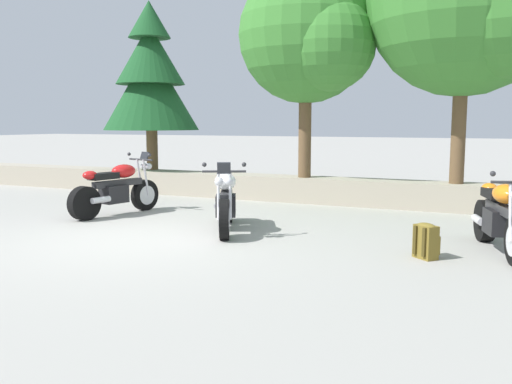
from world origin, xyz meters
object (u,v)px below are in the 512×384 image
(rider_backpack, at_px, (426,240))
(leafy_tree_mid_left, at_px, (311,38))
(motorcycle_red_near_left, at_px, (117,190))
(pine_tree_far_left, at_px, (150,76))
(leafy_tree_mid_right, at_px, (474,2))
(motorcycle_white_centre, at_px, (226,201))
(motorcycle_orange_far_right, at_px, (501,218))

(rider_backpack, height_order, leafy_tree_mid_left, leafy_tree_mid_left)
(motorcycle_red_near_left, bearing_deg, rider_backpack, -10.82)
(rider_backpack, xyz_separation_m, pine_tree_far_left, (-7.42, 4.57, 2.69))
(leafy_tree_mid_left, distance_m, leafy_tree_mid_right, 3.26)
(pine_tree_far_left, bearing_deg, motorcycle_white_centre, -43.57)
(motorcycle_red_near_left, relative_size, rider_backpack, 4.35)
(rider_backpack, bearing_deg, motorcycle_red_near_left, 169.18)
(motorcycle_red_near_left, distance_m, rider_backpack, 5.95)
(motorcycle_red_near_left, distance_m, pine_tree_far_left, 4.52)
(rider_backpack, distance_m, pine_tree_far_left, 9.12)
(motorcycle_orange_far_right, height_order, rider_backpack, motorcycle_orange_far_right)
(motorcycle_red_near_left, height_order, leafy_tree_mid_right, leafy_tree_mid_right)
(motorcycle_orange_far_right, distance_m, pine_tree_far_left, 9.46)
(motorcycle_orange_far_right, bearing_deg, leafy_tree_mid_right, 100.74)
(motorcycle_white_centre, xyz_separation_m, leafy_tree_mid_right, (3.45, 3.60, 3.54))
(motorcycle_red_near_left, xyz_separation_m, leafy_tree_mid_right, (6.06, 3.06, 3.54))
(motorcycle_white_centre, xyz_separation_m, leafy_tree_mid_left, (0.22, 3.57, 3.07))
(motorcycle_orange_far_right, height_order, leafy_tree_mid_right, leafy_tree_mid_right)
(motorcycle_white_centre, bearing_deg, rider_backpack, -10.13)
(motorcycle_orange_far_right, bearing_deg, leafy_tree_mid_left, 138.70)
(motorcycle_orange_far_right, bearing_deg, motorcycle_red_near_left, 176.82)
(motorcycle_orange_far_right, height_order, leafy_tree_mid_left, leafy_tree_mid_left)
(motorcycle_red_near_left, relative_size, leafy_tree_mid_left, 0.45)
(rider_backpack, xyz_separation_m, leafy_tree_mid_left, (-3.00, 4.15, 3.32))
(motorcycle_white_centre, relative_size, motorcycle_orange_far_right, 0.95)
(motorcycle_orange_far_right, height_order, pine_tree_far_left, pine_tree_far_left)
(motorcycle_orange_far_right, distance_m, rider_backpack, 1.17)
(motorcycle_white_centre, xyz_separation_m, motorcycle_orange_far_right, (4.10, 0.17, 0.00))
(motorcycle_white_centre, distance_m, rider_backpack, 3.29)
(leafy_tree_mid_left, bearing_deg, motorcycle_orange_far_right, -41.30)
(motorcycle_white_centre, xyz_separation_m, pine_tree_far_left, (-4.20, 3.99, 2.45))
(motorcycle_red_near_left, distance_m, motorcycle_white_centre, 2.67)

